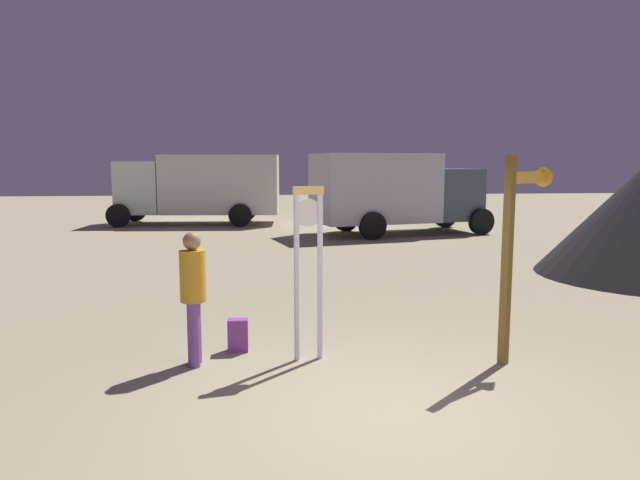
% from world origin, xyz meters
% --- Properties ---
extents(ground_plane, '(80.00, 80.00, 0.00)m').
position_xyz_m(ground_plane, '(0.00, 0.00, 0.00)').
color(ground_plane, gray).
extents(standing_clock, '(0.39, 0.16, 2.20)m').
position_xyz_m(standing_clock, '(-0.66, 1.79, 1.31)').
color(standing_clock, silver).
rests_on(standing_clock, ground_plane).
extents(arrow_sign, '(0.94, 0.72, 2.58)m').
position_xyz_m(arrow_sign, '(2.00, 1.56, 1.73)').
color(arrow_sign, brown).
rests_on(arrow_sign, ground_plane).
extents(person_near_clock, '(0.32, 0.32, 1.66)m').
position_xyz_m(person_near_clock, '(-2.08, 1.73, 0.93)').
color(person_near_clock, '#77469A').
rests_on(person_near_clock, ground_plane).
extents(backpack, '(0.26, 0.22, 0.43)m').
position_xyz_m(backpack, '(-1.57, 2.21, 0.21)').
color(backpack, '#7E388A').
rests_on(backpack, ground_plane).
extents(box_truck_near, '(6.41, 3.81, 2.79)m').
position_xyz_m(box_truck_near, '(3.34, 14.75, 1.53)').
color(box_truck_near, silver).
rests_on(box_truck_near, ground_plane).
extents(box_truck_far, '(6.74, 2.98, 2.79)m').
position_xyz_m(box_truck_far, '(-3.63, 18.84, 1.56)').
color(box_truck_far, silver).
rests_on(box_truck_far, ground_plane).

